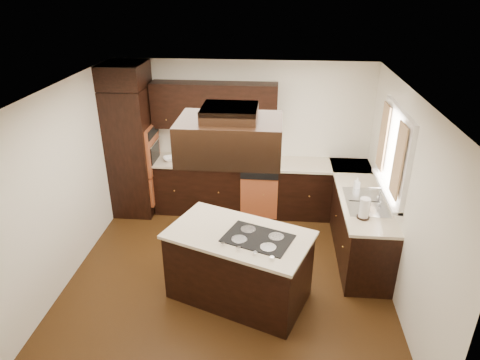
# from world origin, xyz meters

# --- Properties ---
(floor) EXTENTS (4.20, 4.20, 0.02)m
(floor) POSITION_xyz_m (0.00, 0.00, -0.01)
(floor) COLOR #4F3012
(floor) RESTS_ON ground
(ceiling) EXTENTS (4.20, 4.20, 0.02)m
(ceiling) POSITION_xyz_m (0.00, 0.00, 2.51)
(ceiling) COLOR white
(ceiling) RESTS_ON ground
(wall_back) EXTENTS (4.20, 0.02, 2.50)m
(wall_back) POSITION_xyz_m (0.00, 2.11, 1.25)
(wall_back) COLOR white
(wall_back) RESTS_ON ground
(wall_front) EXTENTS (4.20, 0.02, 2.50)m
(wall_front) POSITION_xyz_m (0.00, -2.11, 1.25)
(wall_front) COLOR white
(wall_front) RESTS_ON ground
(wall_left) EXTENTS (0.02, 4.20, 2.50)m
(wall_left) POSITION_xyz_m (-2.11, 0.00, 1.25)
(wall_left) COLOR white
(wall_left) RESTS_ON ground
(wall_right) EXTENTS (0.02, 4.20, 2.50)m
(wall_right) POSITION_xyz_m (2.11, 0.00, 1.25)
(wall_right) COLOR white
(wall_right) RESTS_ON ground
(oven_column) EXTENTS (0.65, 0.75, 2.12)m
(oven_column) POSITION_xyz_m (-1.78, 1.71, 1.06)
(oven_column) COLOR black
(oven_column) RESTS_ON floor
(wall_oven_face) EXTENTS (0.05, 0.62, 0.78)m
(wall_oven_face) POSITION_xyz_m (-1.43, 1.71, 1.12)
(wall_oven_face) COLOR #B2552E
(wall_oven_face) RESTS_ON oven_column
(base_cabinets_back) EXTENTS (2.93, 0.60, 0.88)m
(base_cabinets_back) POSITION_xyz_m (0.03, 1.80, 0.44)
(base_cabinets_back) COLOR black
(base_cabinets_back) RESTS_ON floor
(base_cabinets_right) EXTENTS (0.60, 2.40, 0.88)m
(base_cabinets_right) POSITION_xyz_m (1.80, 0.90, 0.44)
(base_cabinets_right) COLOR black
(base_cabinets_right) RESTS_ON floor
(countertop_back) EXTENTS (2.93, 0.63, 0.04)m
(countertop_back) POSITION_xyz_m (0.03, 1.79, 0.90)
(countertop_back) COLOR beige
(countertop_back) RESTS_ON base_cabinets_back
(countertop_right) EXTENTS (0.63, 2.40, 0.04)m
(countertop_right) POSITION_xyz_m (1.79, 0.90, 0.90)
(countertop_right) COLOR beige
(countertop_right) RESTS_ON base_cabinets_right
(upper_cabinets) EXTENTS (2.00, 0.34, 0.72)m
(upper_cabinets) POSITION_xyz_m (-0.43, 1.93, 1.81)
(upper_cabinets) COLOR black
(upper_cabinets) RESTS_ON wall_back
(dishwasher_front) EXTENTS (0.60, 0.05, 0.72)m
(dishwasher_front) POSITION_xyz_m (0.33, 1.50, 0.40)
(dishwasher_front) COLOR #B2552E
(dishwasher_front) RESTS_ON floor
(window_frame) EXTENTS (0.06, 1.32, 1.12)m
(window_frame) POSITION_xyz_m (2.07, 0.55, 1.65)
(window_frame) COLOR white
(window_frame) RESTS_ON wall_right
(window_pane) EXTENTS (0.00, 1.20, 1.00)m
(window_pane) POSITION_xyz_m (2.10, 0.55, 1.65)
(window_pane) COLOR white
(window_pane) RESTS_ON wall_right
(curtain_left) EXTENTS (0.02, 0.34, 0.90)m
(curtain_left) POSITION_xyz_m (2.01, 0.13, 1.70)
(curtain_left) COLOR beige
(curtain_left) RESTS_ON wall_right
(curtain_right) EXTENTS (0.02, 0.34, 0.90)m
(curtain_right) POSITION_xyz_m (2.01, 0.97, 1.70)
(curtain_right) COLOR beige
(curtain_right) RESTS_ON wall_right
(sink_rim) EXTENTS (0.52, 0.84, 0.01)m
(sink_rim) POSITION_xyz_m (1.80, 0.55, 0.92)
(sink_rim) COLOR silver
(sink_rim) RESTS_ON countertop_right
(island) EXTENTS (1.82, 1.40, 0.88)m
(island) POSITION_xyz_m (0.18, -0.39, 0.44)
(island) COLOR black
(island) RESTS_ON floor
(island_top) EXTENTS (1.90, 1.48, 0.04)m
(island_top) POSITION_xyz_m (0.18, -0.39, 0.90)
(island_top) COLOR beige
(island_top) RESTS_ON island
(cooktop) EXTENTS (0.89, 0.75, 0.01)m
(cooktop) POSITION_xyz_m (0.40, -0.47, 0.93)
(cooktop) COLOR black
(cooktop) RESTS_ON island_top
(range_hood) EXTENTS (1.05, 0.72, 0.42)m
(range_hood) POSITION_xyz_m (0.10, -0.55, 2.16)
(range_hood) COLOR black
(range_hood) RESTS_ON ceiling
(hood_duct) EXTENTS (0.55, 0.50, 0.13)m
(hood_duct) POSITION_xyz_m (0.10, -0.55, 2.44)
(hood_duct) COLOR black
(hood_duct) RESTS_ON ceiling
(blender_base) EXTENTS (0.15, 0.15, 0.10)m
(blender_base) POSITION_xyz_m (-0.84, 1.80, 0.97)
(blender_base) COLOR silver
(blender_base) RESTS_ON countertop_back
(blender_pitcher) EXTENTS (0.13, 0.13, 0.26)m
(blender_pitcher) POSITION_xyz_m (-0.84, 1.80, 1.15)
(blender_pitcher) COLOR silver
(blender_pitcher) RESTS_ON blender_base
(spice_rack) EXTENTS (0.35, 0.16, 0.28)m
(spice_rack) POSITION_xyz_m (-0.78, 1.73, 1.06)
(spice_rack) COLOR black
(spice_rack) RESTS_ON countertop_back
(mixing_bowl) EXTENTS (0.32, 0.32, 0.06)m
(mixing_bowl) POSITION_xyz_m (-1.15, 1.73, 0.95)
(mixing_bowl) COLOR white
(mixing_bowl) RESTS_ON countertop_back
(soap_bottle) EXTENTS (0.08, 0.09, 0.16)m
(soap_bottle) POSITION_xyz_m (1.74, 0.95, 1.00)
(soap_bottle) COLOR white
(soap_bottle) RESTS_ON countertop_right
(paper_towel) EXTENTS (0.13, 0.13, 0.28)m
(paper_towel) POSITION_xyz_m (1.69, 0.11, 1.06)
(paper_towel) COLOR white
(paper_towel) RESTS_ON countertop_right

